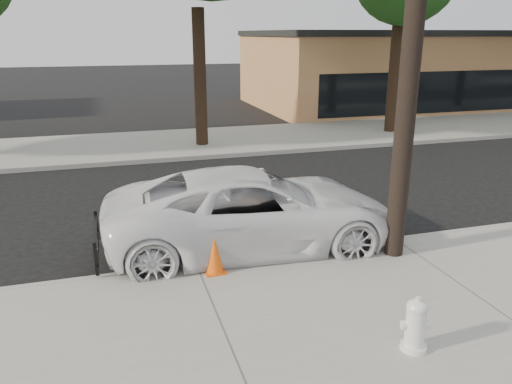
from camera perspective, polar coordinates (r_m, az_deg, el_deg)
The scene contains 8 objects.
ground at distance 10.96m, azimuth -8.78°, elevation -4.23°, with size 120.00×120.00×0.00m, color black.
near_sidewalk at distance 7.15m, azimuth -3.63°, elevation -16.14°, with size 90.00×4.40×0.15m, color gray.
far_sidewalk at distance 19.07m, azimuth -12.49°, elevation 5.23°, with size 90.00×5.00×0.15m, color gray.
curb_near at distance 9.03m, azimuth -6.86°, elevation -8.59°, with size 90.00×0.12×0.16m, color #9E9B93.
building_main at distance 31.37m, azimuth 17.27°, elevation 13.18°, with size 18.00×10.00×4.00m, color #B1814A.
police_cruiser at distance 9.67m, azimuth -0.37°, elevation -2.07°, with size 2.60×5.64×1.57m, color white.
fire_hydrant at distance 6.89m, azimuth 17.76°, elevation -14.35°, with size 0.38×0.34×0.71m.
traffic_cone at distance 8.54m, azimuth -4.77°, elevation -7.14°, with size 0.36×0.36×0.67m.
Camera 1 is at (-1.28, -10.10, 4.05)m, focal length 35.00 mm.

